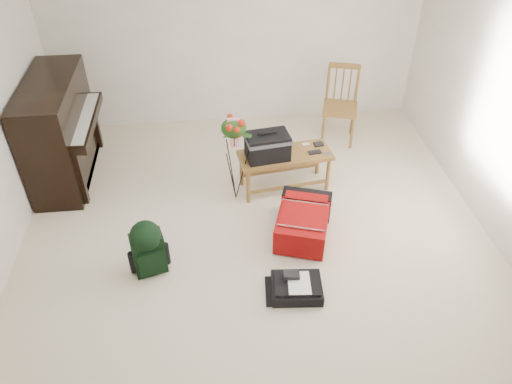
{
  "coord_description": "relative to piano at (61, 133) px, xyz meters",
  "views": [
    {
      "loc": [
        -0.43,
        -3.7,
        3.73
      ],
      "look_at": [
        0.01,
        0.35,
        0.49
      ],
      "focal_mm": 35.0,
      "sensor_mm": 36.0,
      "label": 1
    }
  ],
  "objects": [
    {
      "name": "green_backpack",
      "position": [
        1.09,
        -1.77,
        -0.26
      ],
      "size": [
        0.35,
        0.32,
        0.62
      ],
      "rotation": [
        0.0,
        0.0,
        0.26
      ],
      "color": "black",
      "rests_on": "floor"
    },
    {
      "name": "wall_back",
      "position": [
        2.19,
        1.15,
        0.65
      ],
      "size": [
        5.0,
        0.04,
        2.5
      ],
      "primitive_type": "cube",
      "color": "white",
      "rests_on": "floor"
    },
    {
      "name": "piano",
      "position": [
        0.0,
        0.0,
        0.0
      ],
      "size": [
        0.71,
        1.5,
        1.25
      ],
      "color": "black",
      "rests_on": "floor"
    },
    {
      "name": "dining_chair",
      "position": [
        3.51,
        0.46,
        -0.1
      ],
      "size": [
        0.55,
        0.55,
        1.03
      ],
      "rotation": [
        0.0,
        0.0,
        -0.28
      ],
      "color": "olive",
      "rests_on": "floor"
    },
    {
      "name": "black_duffel",
      "position": [
        2.48,
        -2.21,
        -0.53
      ],
      "size": [
        0.51,
        0.42,
        0.2
      ],
      "rotation": [
        0.0,
        0.0,
        -0.09
      ],
      "color": "black",
      "rests_on": "floor"
    },
    {
      "name": "floor",
      "position": [
        2.19,
        -1.6,
        -0.6
      ],
      "size": [
        5.0,
        5.5,
        0.01
      ],
      "primitive_type": "cube",
      "color": "beige",
      "rests_on": "ground"
    },
    {
      "name": "red_suitcase",
      "position": [
        2.69,
        -1.36,
        -0.42
      ],
      "size": [
        0.73,
        0.91,
        0.33
      ],
      "rotation": [
        0.0,
        0.0,
        -0.31
      ],
      "color": "#AA1007",
      "rests_on": "floor"
    },
    {
      "name": "flower_stand",
      "position": [
        2.02,
        -0.71,
        -0.06
      ],
      "size": [
        0.37,
        0.37,
        1.11
      ],
      "rotation": [
        0.0,
        0.0,
        -0.06
      ],
      "color": "black",
      "rests_on": "floor"
    },
    {
      "name": "ceiling",
      "position": [
        2.19,
        -1.6,
        1.9
      ],
      "size": [
        5.0,
        5.5,
        0.01
      ],
      "primitive_type": "cube",
      "color": "white",
      "rests_on": "wall_back"
    },
    {
      "name": "bench",
      "position": [
        2.47,
        -0.58,
        -0.01
      ],
      "size": [
        1.13,
        0.58,
        0.83
      ],
      "rotation": [
        0.0,
        0.0,
        0.14
      ],
      "color": "olive",
      "rests_on": "floor"
    }
  ]
}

